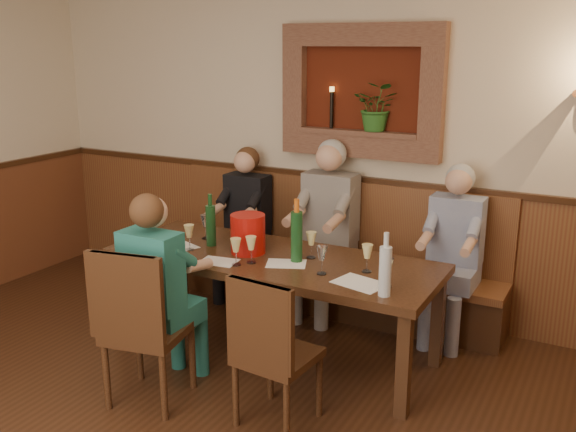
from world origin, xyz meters
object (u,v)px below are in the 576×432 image
object	(u,v)px
water_bottle	(385,270)
person_bench_left	(243,237)
wine_bottle_green_a	(297,236)
wine_bottle_green_b	(211,224)
bench	(327,272)
person_bench_mid	(325,244)
chair_near_right	(276,380)
person_chair_front	(163,310)
dining_table	(272,266)
person_bench_right	(451,270)
spittoon_bucket	(248,234)
chair_near_left	(148,357)

from	to	relation	value
water_bottle	person_bench_left	bearing A→B (deg)	146.28
wine_bottle_green_a	wine_bottle_green_b	size ratio (longest dim) A/B	1.13
bench	person_bench_mid	xyz separation A→B (m)	(0.03, -0.11, 0.28)
chair_near_right	person_chair_front	xyz separation A→B (m)	(-0.84, 0.01, 0.28)
wine_bottle_green_b	water_bottle	size ratio (longest dim) A/B	1.00
wine_bottle_green_b	wine_bottle_green_a	bearing A→B (deg)	-1.69
dining_table	wine_bottle_green_a	xyz separation A→B (m)	(0.20, -0.01, 0.26)
wine_bottle_green_b	bench	bearing A→B (deg)	60.25
person_bench_right	water_bottle	world-z (taller)	person_bench_right
dining_table	wine_bottle_green_a	world-z (taller)	wine_bottle_green_a
person_bench_right	person_bench_mid	bearing A→B (deg)	-179.81
spittoon_bucket	wine_bottle_green_a	world-z (taller)	wine_bottle_green_a
bench	spittoon_bucket	size ratio (longest dim) A/B	10.50
person_bench_left	wine_bottle_green_b	world-z (taller)	person_bench_left
person_bench_left	wine_bottle_green_a	xyz separation A→B (m)	(0.98, -0.85, 0.38)
chair_near_left	person_bench_right	bearing A→B (deg)	40.22
bench	water_bottle	size ratio (longest dim) A/B	7.54
person_bench_mid	person_bench_right	size ratio (longest dim) A/B	1.08
person_bench_right	chair_near_right	bearing A→B (deg)	-110.55
chair_near_left	person_bench_left	xyz separation A→B (m)	(-0.41, 1.79, 0.25)
person_bench_right	water_bottle	xyz separation A→B (m)	(-0.12, -1.16, 0.35)
spittoon_bucket	wine_bottle_green_a	distance (m)	0.40
chair_near_right	water_bottle	distance (m)	0.93
person_bench_right	wine_bottle_green_b	size ratio (longest dim) A/B	3.44
bench	chair_near_right	xyz separation A→B (m)	(0.47, -1.73, -0.05)
person_bench_mid	wine_bottle_green_a	bearing A→B (deg)	-78.38
dining_table	bench	world-z (taller)	bench
person_bench_left	water_bottle	size ratio (longest dim) A/B	3.40
dining_table	person_bench_left	world-z (taller)	person_bench_left
person_bench_mid	wine_bottle_green_b	distance (m)	1.04
person_bench_right	person_chair_front	size ratio (longest dim) A/B	1.01
spittoon_bucket	person_bench_mid	bearing A→B (deg)	75.13
person_bench_left	person_chair_front	xyz separation A→B (m)	(0.41, -1.62, -0.00)
wine_bottle_green_a	dining_table	bearing A→B (deg)	176.10
dining_table	wine_bottle_green_a	size ratio (longest dim) A/B	5.36
chair_near_left	wine_bottle_green_a	size ratio (longest dim) A/B	2.33
chair_near_right	chair_near_left	bearing A→B (deg)	-164.10
dining_table	wine_bottle_green_b	size ratio (longest dim) A/B	6.04
person_chair_front	wine_bottle_green_b	xyz separation A→B (m)	(-0.16, 0.79, 0.36)
bench	wine_bottle_green_b	size ratio (longest dim) A/B	7.55
wine_bottle_green_a	water_bottle	size ratio (longest dim) A/B	1.13
wine_bottle_green_b	person_bench_mid	bearing A→B (deg)	55.85
dining_table	wine_bottle_green_a	distance (m)	0.33
chair_near_right	spittoon_bucket	world-z (taller)	spittoon_bucket
person_bench_right	spittoon_bucket	size ratio (longest dim) A/B	4.78
person_bench_mid	person_bench_left	bearing A→B (deg)	179.72
person_bench_left	person_bench_right	xyz separation A→B (m)	(1.86, -0.00, 0.01)
chair_near_left	person_chair_front	xyz separation A→B (m)	(-0.00, 0.17, 0.25)
person_bench_mid	water_bottle	distance (m)	1.52
dining_table	person_chair_front	bearing A→B (deg)	-115.62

